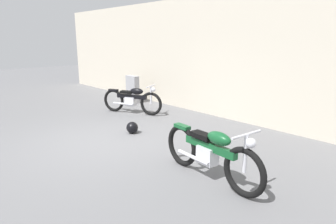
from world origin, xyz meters
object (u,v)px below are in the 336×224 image
Objects in this scene: helmet at (132,128)px; motorcycle_green at (210,153)px; stone_marker at (133,89)px; motorcycle_black at (132,99)px.

motorcycle_green is at bearing -9.68° from helmet.
motorcycle_green is at bearing -24.18° from stone_marker.
motorcycle_black is (1.39, -1.00, -0.05)m from stone_marker.
helmet is 2.08m from motorcycle_black.
helmet is 3.00m from motorcycle_green.
motorcycle_black reaches higher than helmet.
motorcycle_black is at bearing -35.62° from stone_marker.
stone_marker is at bearing 119.37° from motorcycle_black.
stone_marker is 3.79m from helmet.
stone_marker is 0.52× the size of motorcycle_black.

